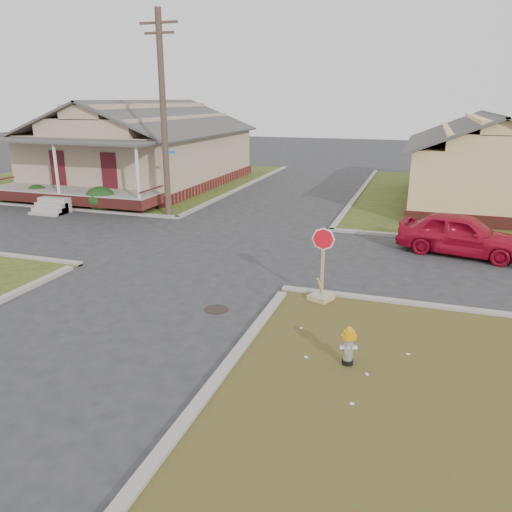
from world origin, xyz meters
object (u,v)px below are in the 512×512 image
(fire_hydrant, at_px, (348,344))
(stop_sign, at_px, (322,284))
(red_sedan, at_px, (461,234))
(utility_pole, at_px, (163,114))

(fire_hydrant, bearing_deg, stop_sign, 91.25)
(fire_hydrant, bearing_deg, red_sedan, 54.99)
(utility_pole, height_order, red_sedan, utility_pole)
(fire_hydrant, relative_size, red_sedan, 0.20)
(utility_pole, distance_m, stop_sign, 12.65)
(utility_pole, relative_size, fire_hydrant, 10.61)
(stop_sign, bearing_deg, fire_hydrant, -47.44)
(fire_hydrant, height_order, stop_sign, stop_sign)
(stop_sign, bearing_deg, red_sedan, 79.16)
(stop_sign, height_order, red_sedan, stop_sign)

